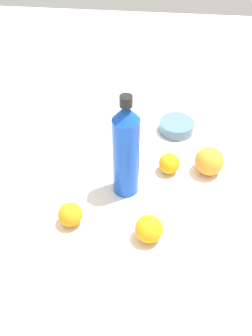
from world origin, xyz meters
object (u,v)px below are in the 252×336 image
at_px(orange_1, 209,161).
at_px(orange_3, 70,215).
at_px(orange_0, 169,164).
at_px(ceramic_bowl, 177,126).
at_px(orange_2, 149,229).
at_px(water_bottle, 126,150).

height_order(orange_1, orange_3, orange_1).
height_order(orange_0, ceramic_bowl, orange_0).
bearing_deg(orange_2, ceramic_bowl, -8.35).
bearing_deg(water_bottle, orange_0, 106.50).
bearing_deg(orange_3, orange_2, -97.96).
bearing_deg(orange_2, water_bottle, 24.15).
distance_m(orange_1, ceramic_bowl, 0.21).
distance_m(orange_2, ceramic_bowl, 0.44).
bearing_deg(orange_0, orange_1, -85.07).
distance_m(water_bottle, orange_3, 0.22).
bearing_deg(orange_3, water_bottle, -43.63).
bearing_deg(water_bottle, orange_2, 5.26).
relative_size(orange_0, ceramic_bowl, 0.54).
bearing_deg(orange_0, ceramic_bowl, -6.05).
relative_size(orange_1, orange_3, 1.32).
bearing_deg(ceramic_bowl, orange_3, 147.15).
height_order(water_bottle, orange_1, water_bottle).
bearing_deg(water_bottle, ceramic_bowl, 134.72).
height_order(orange_0, orange_1, orange_1).
bearing_deg(ceramic_bowl, water_bottle, 153.60).
bearing_deg(ceramic_bowl, orange_0, 173.95).
bearing_deg(orange_1, orange_2, 148.29).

